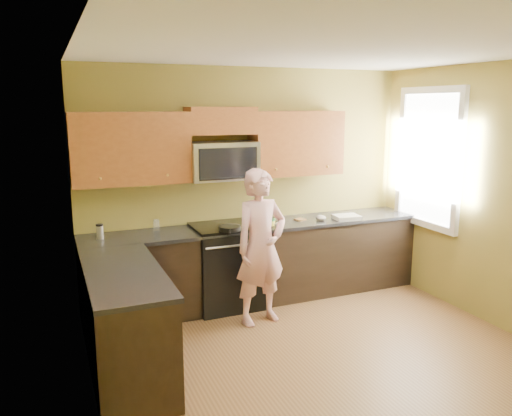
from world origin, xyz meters
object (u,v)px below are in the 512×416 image
butter_tub (270,225)px  travel_mug (100,239)px  woman (261,247)px  microwave (222,179)px  stove (227,266)px  frying_pan (230,231)px

butter_tub → travel_mug: 1.86m
woman → microwave: bearing=94.4°
butter_tub → stove: bearing=171.6°
microwave → butter_tub: (0.49, -0.20, -0.53)m
stove → travel_mug: (-1.36, 0.03, 0.45)m
microwave → woman: 0.94m
woman → frying_pan: (-0.23, 0.30, 0.13)m
frying_pan → woman: bearing=-31.8°
microwave → frying_pan: bearing=-97.9°
frying_pan → butter_tub: 0.58m
woman → butter_tub: woman is taller
stove → travel_mug: 1.43m
stove → frying_pan: 0.54m
microwave → travel_mug: microwave is taller
frying_pan → butter_tub: bearing=38.3°
travel_mug → woman: bearing=-20.6°
travel_mug → frying_pan: bearing=-12.3°
microwave → travel_mug: size_ratio=4.79×
woman → frying_pan: woman is taller
frying_pan → butter_tub: (0.55, 0.18, -0.03)m
woman → butter_tub: 0.58m
travel_mug → butter_tub: bearing=-3.2°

